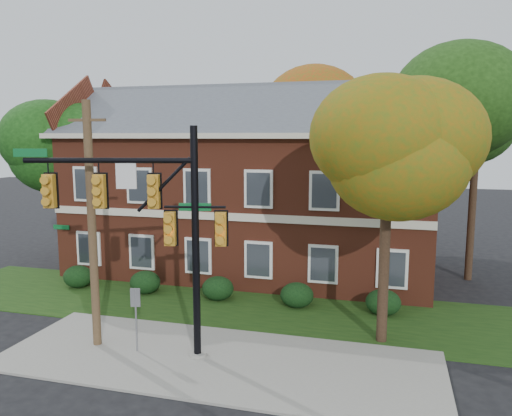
% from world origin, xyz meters
% --- Properties ---
extents(ground, '(120.00, 120.00, 0.00)m').
position_xyz_m(ground, '(0.00, 0.00, 0.00)').
color(ground, black).
rests_on(ground, ground).
extents(sidewalk, '(14.00, 5.00, 0.08)m').
position_xyz_m(sidewalk, '(0.00, 1.00, 0.04)').
color(sidewalk, gray).
rests_on(sidewalk, ground).
extents(grass_strip, '(30.00, 6.00, 0.04)m').
position_xyz_m(grass_strip, '(0.00, 6.00, 0.02)').
color(grass_strip, '#193811').
rests_on(grass_strip, ground).
extents(apartment_building, '(18.80, 8.80, 9.74)m').
position_xyz_m(apartment_building, '(-2.00, 11.95, 4.99)').
color(apartment_building, maroon).
rests_on(apartment_building, ground).
extents(hedge_far_left, '(1.40, 1.26, 1.05)m').
position_xyz_m(hedge_far_left, '(-9.00, 6.70, 0.53)').
color(hedge_far_left, black).
rests_on(hedge_far_left, ground).
extents(hedge_left, '(1.40, 1.26, 1.05)m').
position_xyz_m(hedge_left, '(-5.50, 6.70, 0.53)').
color(hedge_left, black).
rests_on(hedge_left, ground).
extents(hedge_center, '(1.40, 1.26, 1.05)m').
position_xyz_m(hedge_center, '(-2.00, 6.70, 0.53)').
color(hedge_center, black).
rests_on(hedge_center, ground).
extents(hedge_right, '(1.40, 1.26, 1.05)m').
position_xyz_m(hedge_right, '(1.50, 6.70, 0.53)').
color(hedge_right, black).
rests_on(hedge_right, ground).
extents(hedge_far_right, '(1.40, 1.26, 1.05)m').
position_xyz_m(hedge_far_right, '(5.00, 6.70, 0.53)').
color(hedge_far_right, black).
rests_on(hedge_far_right, ground).
extents(tree_near_right, '(4.50, 4.25, 8.58)m').
position_xyz_m(tree_near_right, '(5.22, 3.87, 6.67)').
color(tree_near_right, black).
rests_on(tree_near_right, ground).
extents(tree_left_rear, '(5.40, 5.10, 8.88)m').
position_xyz_m(tree_left_rear, '(-11.73, 10.84, 6.68)').
color(tree_left_rear, black).
rests_on(tree_left_rear, ground).
extents(tree_right_rear, '(6.30, 5.95, 10.62)m').
position_xyz_m(tree_right_rear, '(9.31, 12.81, 8.12)').
color(tree_right_rear, black).
rests_on(tree_right_rear, ground).
extents(tree_far_rear, '(6.84, 6.46, 11.52)m').
position_xyz_m(tree_far_rear, '(-0.66, 19.79, 8.84)').
color(tree_far_rear, black).
rests_on(tree_far_rear, ground).
extents(traffic_signal, '(6.52, 1.68, 7.42)m').
position_xyz_m(traffic_signal, '(-1.99, 0.80, 4.61)').
color(traffic_signal, gray).
rests_on(traffic_signal, ground).
extents(utility_pole, '(1.29, 0.29, 8.25)m').
position_xyz_m(utility_pole, '(-4.34, 1.05, 4.19)').
color(utility_pole, '#4E3B24').
rests_on(utility_pole, ground).
extents(sign_post, '(0.32, 0.11, 2.22)m').
position_xyz_m(sign_post, '(-2.75, 0.90, 1.51)').
color(sign_post, slate).
rests_on(sign_post, ground).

